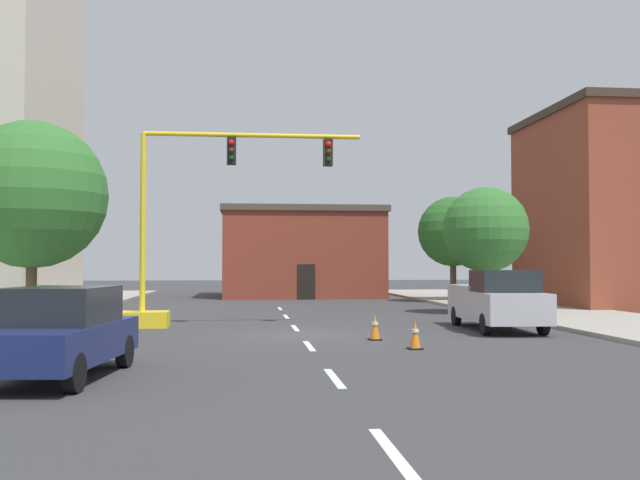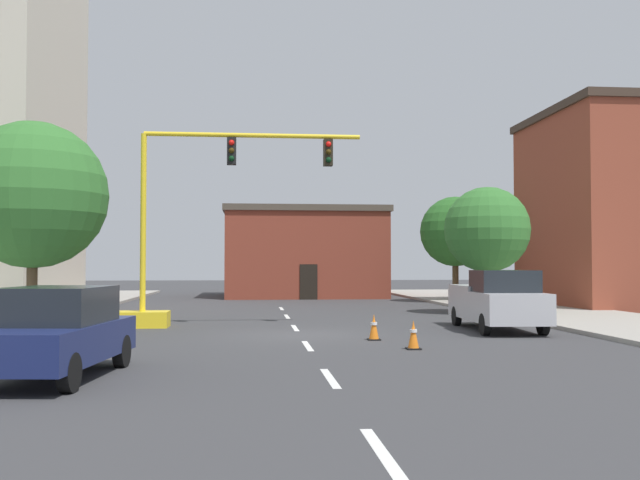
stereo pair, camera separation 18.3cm
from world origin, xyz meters
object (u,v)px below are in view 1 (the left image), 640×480
Objects in this scene: sedan_navy_near_left at (60,332)px; traffic_cone_roadside_b at (375,327)px; tree_right_far at (453,232)px; tree_right_mid at (486,230)px; pickup_truck_silver at (497,301)px; traffic_cone_roadside_a at (415,335)px; traffic_signal_gantry at (174,263)px; tree_left_near at (32,195)px.

traffic_cone_roadside_b is at bearing 41.14° from sedan_navy_near_left.
tree_right_far is 22.52m from traffic_cone_roadside_b.
pickup_truck_silver is at bearing -106.38° from tree_right_mid.
pickup_truck_silver reaches higher than traffic_cone_roadside_a.
tree_left_near is at bearing -177.43° from traffic_signal_gantry.
sedan_navy_near_left reaches higher than traffic_cone_roadside_a.
traffic_signal_gantry is at bearing 168.08° from pickup_truck_silver.
tree_right_far reaches higher than traffic_cone_roadside_b.
pickup_truck_silver is (-2.27, -7.74, -2.74)m from tree_right_mid.
traffic_cone_roadside_a is at bearing -108.62° from tree_right_far.
tree_right_far reaches higher than tree_right_mid.
traffic_signal_gantry is at bearing -133.05° from tree_right_far.
sedan_navy_near_left is at bearing -153.12° from traffic_cone_roadside_a.
tree_right_mid is 22.09m from sedan_navy_near_left.
sedan_navy_near_left reaches higher than traffic_cone_roadside_b.
tree_left_near is at bearing 172.42° from pickup_truck_silver.
tree_right_mid is 8.52m from pickup_truck_silver.
traffic_cone_roadside_a is at bearing -128.10° from pickup_truck_silver.
tree_right_mid is 14.64m from traffic_cone_roadside_a.
pickup_truck_silver is 14.88m from sedan_navy_near_left.
tree_right_far is at bearing 46.95° from traffic_signal_gantry.
traffic_cone_roadside_b is (-8.34, -20.58, -3.73)m from tree_right_far.
traffic_cone_roadside_a is (6.82, -7.35, -1.85)m from traffic_signal_gantry.
traffic_signal_gantry is 21.38m from tree_right_far.
tree_right_far is at bearing 78.15° from pickup_truck_silver.
tree_left_near reaches higher than traffic_cone_roadside_a.
traffic_cone_roadside_b is at bearing -38.97° from traffic_signal_gantry.
pickup_truck_silver is at bearing -7.58° from tree_left_near.
tree_left_near is 16.05m from pickup_truck_silver.
tree_right_mid is 7.58× the size of traffic_cone_roadside_a.
traffic_cone_roadside_a is at bearing -31.72° from tree_left_near.
tree_left_near is 24.90m from tree_right_far.
tree_left_near is 12.26m from sedan_navy_near_left.
sedan_navy_near_left is 6.29× the size of traffic_cone_roadside_b.
pickup_truck_silver reaches higher than traffic_cone_roadside_b.
tree_left_near reaches higher than tree_right_far.
sedan_navy_near_left is (-14.09, -16.78, -2.82)m from tree_right_mid.
traffic_signal_gantry is 5.27m from tree_left_near.
sedan_navy_near_left is 8.81m from traffic_cone_roadside_a.
tree_right_mid is 7.55× the size of traffic_cone_roadside_b.
traffic_signal_gantry reaches higher than pickup_truck_silver.
traffic_cone_roadside_a is (-3.97, -5.07, -0.61)m from pickup_truck_silver.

